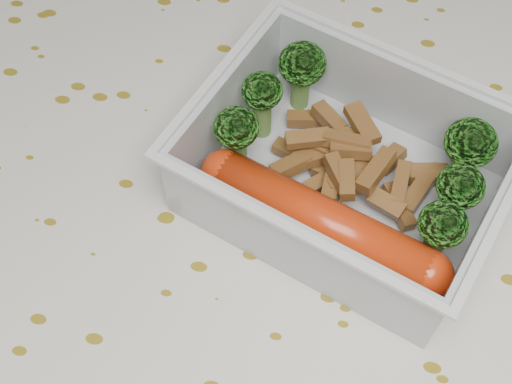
# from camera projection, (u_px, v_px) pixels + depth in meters

# --- Properties ---
(dining_table) EXTENTS (1.40, 0.90, 0.75)m
(dining_table) POSITION_uv_depth(u_px,v_px,m) (261.00, 293.00, 0.48)
(dining_table) COLOR brown
(dining_table) RESTS_ON ground
(tablecloth) EXTENTS (1.46, 0.96, 0.19)m
(tablecloth) POSITION_uv_depth(u_px,v_px,m) (262.00, 260.00, 0.44)
(tablecloth) COLOR silver
(tablecloth) RESTS_ON dining_table
(lunch_container) EXTENTS (0.21, 0.18, 0.06)m
(lunch_container) POSITION_uv_depth(u_px,v_px,m) (345.00, 176.00, 0.40)
(lunch_container) COLOR silver
(lunch_container) RESTS_ON tablecloth
(broccoli_florets) EXTENTS (0.15, 0.12, 0.05)m
(broccoli_florets) POSITION_uv_depth(u_px,v_px,m) (365.00, 139.00, 0.39)
(broccoli_florets) COLOR #608C3F
(broccoli_florets) RESTS_ON lunch_container
(meat_pile) EXTENTS (0.11, 0.08, 0.03)m
(meat_pile) POSITION_uv_depth(u_px,v_px,m) (351.00, 161.00, 0.41)
(meat_pile) COLOR brown
(meat_pile) RESTS_ON lunch_container
(sausage) EXTENTS (0.14, 0.07, 0.03)m
(sausage) POSITION_uv_depth(u_px,v_px,m) (322.00, 222.00, 0.38)
(sausage) COLOR #BC2E0C
(sausage) RESTS_ON lunch_container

